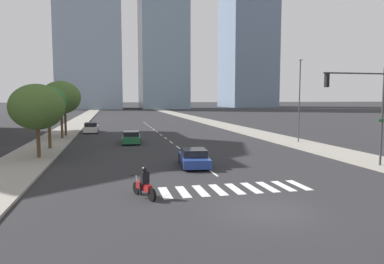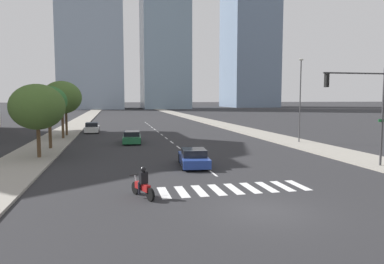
{
  "view_description": "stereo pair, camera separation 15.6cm",
  "coord_description": "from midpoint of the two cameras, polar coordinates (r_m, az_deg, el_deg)",
  "views": [
    {
      "loc": [
        -6.09,
        -13.48,
        4.62
      ],
      "look_at": [
        0.0,
        13.62,
        2.0
      ],
      "focal_mm": 33.64,
      "sensor_mm": 36.0,
      "label": 1
    },
    {
      "loc": [
        -5.94,
        -13.52,
        4.62
      ],
      "look_at": [
        0.0,
        13.62,
        2.0
      ],
      "focal_mm": 33.64,
      "sensor_mm": 36.0,
      "label": 2
    }
  ],
  "objects": [
    {
      "name": "sedan_white_1",
      "position": [
        50.34,
        -15.8,
        0.62
      ],
      "size": [
        1.84,
        4.71,
        1.35
      ],
      "rotation": [
        0.0,
        0.0,
        1.57
      ],
      "color": "silver",
      "rests_on": "ground"
    },
    {
      "name": "street_tree_nearest",
      "position": [
        29.37,
        -23.5,
        3.66
      ],
      "size": [
        4.04,
        4.04,
        5.54
      ],
      "color": "#4C3823",
      "rests_on": "sidewalk_west"
    },
    {
      "name": "office_tower_right_skyline",
      "position": [
        196.23,
        8.76,
        15.28
      ],
      "size": [
        23.4,
        29.4,
        87.05
      ],
      "color": "slate",
      "rests_on": "ground"
    },
    {
      "name": "ground_plane",
      "position": [
        15.48,
        11.08,
        -12.07
      ],
      "size": [
        800.0,
        800.0,
        0.0
      ],
      "primitive_type": "plane",
      "color": "#28282B"
    },
    {
      "name": "street_lamp_east",
      "position": [
        38.25,
        16.57,
        5.7
      ],
      "size": [
        0.5,
        0.24,
        8.43
      ],
      "color": "#3F3F42",
      "rests_on": "sidewalk_east"
    },
    {
      "name": "sidewalk_west",
      "position": [
        44.19,
        -20.79,
        -0.87
      ],
      "size": [
        4.0,
        260.0,
        0.15
      ],
      "primitive_type": "cube",
      "color": "gray",
      "rests_on": "ground"
    },
    {
      "name": "street_tree_fourth",
      "position": [
        45.88,
        -19.63,
        5.01
      ],
      "size": [
        3.21,
        3.21,
        5.81
      ],
      "color": "#4C3823",
      "rests_on": "sidewalk_west"
    },
    {
      "name": "sedan_green_0",
      "position": [
        37.63,
        -9.72,
        -0.86
      ],
      "size": [
        2.05,
        4.89,
        1.24
      ],
      "rotation": [
        0.0,
        0.0,
        1.51
      ],
      "color": "#1E6038",
      "rests_on": "ground"
    },
    {
      "name": "street_tree_second",
      "position": [
        34.38,
        -21.94,
        4.53
      ],
      "size": [
        3.14,
        3.14,
        5.54
      ],
      "color": "#4C3823",
      "rests_on": "sidewalk_west"
    },
    {
      "name": "street_tree_third",
      "position": [
        42.65,
        -20.16,
        5.16
      ],
      "size": [
        4.3,
        4.3,
        6.38
      ],
      "color": "#4C3823",
      "rests_on": "sidewalk_west"
    },
    {
      "name": "crosswalk_near",
      "position": [
        18.73,
        6.56,
        -8.92
      ],
      "size": [
        7.65,
        2.27,
        0.01
      ],
      "color": "silver",
      "rests_on": "ground"
    },
    {
      "name": "motorcycle_lead",
      "position": [
        17.03,
        -7.87,
        -8.38
      ],
      "size": [
        1.07,
        1.96,
        1.49
      ],
      "rotation": [
        0.0,
        0.0,
        1.97
      ],
      "color": "black",
      "rests_on": "ground"
    },
    {
      "name": "traffic_signal_near",
      "position": [
        25.86,
        25.23,
        4.74
      ],
      "size": [
        4.76,
        0.28,
        6.46
      ],
      "rotation": [
        0.0,
        0.0,
        3.14
      ],
      "color": "#333335",
      "rests_on": "sidewalk_east"
    },
    {
      "name": "lane_divider_center",
      "position": [
        45.76,
        -5.05,
        -0.42
      ],
      "size": [
        0.14,
        50.0,
        0.01
      ],
      "color": "silver",
      "rests_on": "ground"
    },
    {
      "name": "sedan_blue_2",
      "position": [
        24.52,
        0.12,
        -4.14
      ],
      "size": [
        2.22,
        4.47,
        1.2
      ],
      "rotation": [
        0.0,
        0.0,
        1.47
      ],
      "color": "navy",
      "rests_on": "ground"
    },
    {
      "name": "sidewalk_east",
      "position": [
        47.42,
        10.14,
        -0.2
      ],
      "size": [
        4.0,
        260.0,
        0.15
      ],
      "primitive_type": "cube",
      "color": "gray",
      "rests_on": "ground"
    }
  ]
}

